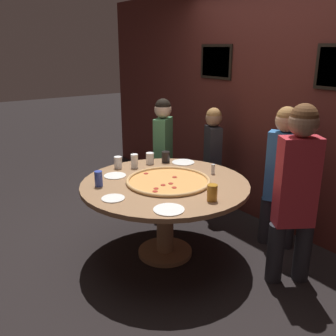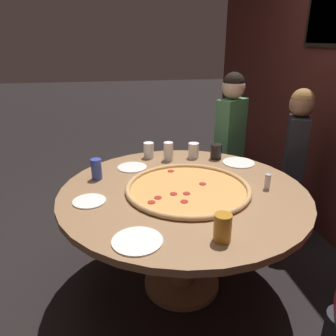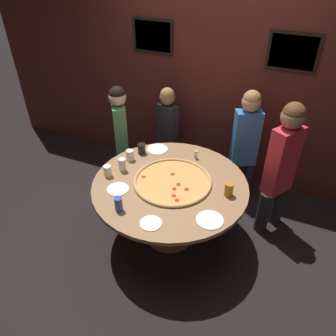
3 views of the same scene
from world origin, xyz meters
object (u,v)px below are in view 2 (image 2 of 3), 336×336
(drink_cup_near_right, at_px, (216,151))
(diner_side_right, at_px, (294,157))
(white_plate_far_back, at_px, (137,241))
(drink_cup_near_left, at_px, (96,169))
(white_plate_left_side, at_px, (89,201))
(white_plate_right_side, at_px, (132,167))
(giant_pizza, at_px, (188,188))
(drink_cup_front_edge, at_px, (194,150))
(drink_cup_centre_back, at_px, (223,228))
(white_plate_beside_cup, at_px, (239,163))
(drink_cup_beside_pizza, at_px, (149,150))
(dining_table, at_px, (183,208))
(diner_far_right, at_px, (230,138))
(drink_cup_far_left, at_px, (168,151))
(condiment_shaker, at_px, (267,182))

(drink_cup_near_right, bearing_deg, diner_side_right, 87.89)
(white_plate_far_back, distance_m, diner_side_right, 1.69)
(drink_cup_near_left, xyz_separation_m, white_plate_left_side, (0.33, -0.04, -0.07))
(diner_side_right, bearing_deg, white_plate_right_side, 117.61)
(giant_pizza, bearing_deg, drink_cup_front_edge, 162.63)
(giant_pizza, height_order, drink_cup_centre_back, drink_cup_centre_back)
(drink_cup_centre_back, xyz_separation_m, white_plate_beside_cup, (-0.95, 0.45, -0.06))
(drink_cup_beside_pizza, height_order, diner_side_right, diner_side_right)
(dining_table, xyz_separation_m, diner_side_right, (-0.48, 1.03, 0.11))
(drink_cup_near_right, bearing_deg, drink_cup_centre_back, -16.30)
(white_plate_far_back, height_order, white_plate_beside_cup, same)
(dining_table, distance_m, drink_cup_centre_back, 0.61)
(diner_far_right, bearing_deg, white_plate_beside_cup, -137.86)
(white_plate_right_side, bearing_deg, giant_pizza, 35.56)
(drink_cup_far_left, bearing_deg, drink_cup_near_left, -62.94)
(drink_cup_beside_pizza, bearing_deg, drink_cup_near_right, 77.01)
(dining_table, relative_size, condiment_shaker, 15.87)
(drink_cup_centre_back, bearing_deg, giant_pizza, -176.71)
(drink_cup_far_left, height_order, drink_cup_front_edge, drink_cup_far_left)
(drink_cup_near_left, height_order, white_plate_beside_cup, drink_cup_near_left)
(drink_cup_beside_pizza, bearing_deg, condiment_shaker, 43.01)
(drink_cup_near_right, bearing_deg, white_plate_right_side, -82.83)
(drink_cup_centre_back, distance_m, white_plate_far_back, 0.40)
(drink_cup_beside_pizza, xyz_separation_m, drink_cup_front_edge, (0.06, 0.35, -0.00))
(giant_pizza, distance_m, white_plate_beside_cup, 0.63)
(drink_cup_near_left, distance_m, white_plate_beside_cup, 1.05)
(white_plate_beside_cup, distance_m, diner_side_right, 0.53)
(dining_table, relative_size, white_plate_far_back, 6.42)
(white_plate_left_side, relative_size, white_plate_beside_cup, 0.80)
(drink_cup_near_left, bearing_deg, diner_far_right, 119.72)
(drink_cup_beside_pizza, bearing_deg, drink_cup_front_edge, 79.55)
(drink_cup_front_edge, distance_m, drink_cup_near_left, 0.80)
(drink_cup_beside_pizza, xyz_separation_m, white_plate_far_back, (1.14, -0.19, -0.06))
(drink_cup_centre_back, height_order, condiment_shaker, drink_cup_centre_back)
(drink_cup_centre_back, xyz_separation_m, diner_side_right, (-1.05, 0.97, -0.09))
(drink_cup_centre_back, relative_size, diner_far_right, 0.10)
(drink_cup_beside_pizza, height_order, drink_cup_front_edge, drink_cup_beside_pizza)
(white_plate_left_side, bearing_deg, giant_pizza, 95.07)
(diner_side_right, bearing_deg, drink_cup_near_right, 112.94)
(drink_cup_far_left, bearing_deg, drink_cup_beside_pizza, -122.54)
(dining_table, bearing_deg, drink_cup_centre_back, 5.71)
(drink_cup_near_right, distance_m, diner_side_right, 0.66)
(drink_cup_beside_pizza, bearing_deg, drink_cup_centre_back, 9.42)
(drink_cup_near_left, bearing_deg, white_plate_right_side, 122.80)
(drink_cup_near_right, height_order, white_plate_beside_cup, drink_cup_near_right)
(drink_cup_centre_back, bearing_deg, white_plate_right_side, -160.83)
(drink_cup_far_left, height_order, white_plate_far_back, drink_cup_far_left)
(giant_pizza, height_order, diner_far_right, diner_far_right)
(drink_cup_front_edge, bearing_deg, giant_pizza, -17.37)
(drink_cup_beside_pizza, xyz_separation_m, diner_side_right, (0.14, 1.17, -0.08))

